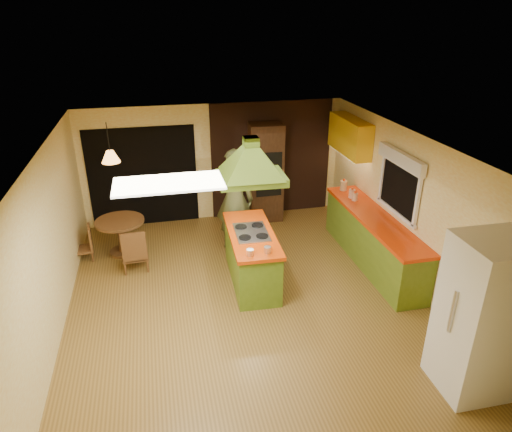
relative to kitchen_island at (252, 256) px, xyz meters
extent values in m
plane|color=olive|center=(-0.20, -0.50, -0.46)|extent=(6.50, 6.50, 0.00)
plane|color=#FFF3B6|center=(-0.20, 2.75, 0.79)|extent=(5.50, 0.00, 5.50)
plane|color=#FFF3B6|center=(-0.20, -3.75, 0.79)|extent=(5.50, 0.00, 5.50)
plane|color=#FFF3B6|center=(-2.95, -0.50, 0.79)|extent=(0.00, 6.50, 6.50)
plane|color=#FFF3B6|center=(2.55, -0.50, 0.79)|extent=(0.00, 6.50, 6.50)
plane|color=silver|center=(-0.20, -0.50, 2.04)|extent=(6.50, 6.50, 0.00)
cube|color=#381E14|center=(1.05, 2.73, 0.79)|extent=(2.64, 0.03, 2.50)
cube|color=black|center=(-1.70, 2.73, 0.59)|extent=(2.20, 0.03, 2.10)
cube|color=olive|center=(2.25, 0.10, -0.03)|extent=(0.58, 3.00, 0.86)
cube|color=#E53807|center=(2.25, 0.10, 0.43)|extent=(0.62, 3.05, 0.06)
cube|color=yellow|center=(2.37, 1.70, 1.49)|extent=(0.34, 1.40, 0.70)
cube|color=black|center=(2.52, -0.10, 1.09)|extent=(0.03, 1.16, 0.96)
cube|color=white|center=(2.47, -0.10, 1.56)|extent=(0.10, 1.35, 0.22)
cube|color=white|center=(-1.30, -1.70, 2.03)|extent=(1.20, 0.60, 0.03)
cube|color=olive|center=(0.00, 0.00, -0.04)|extent=(0.74, 1.76, 0.85)
cube|color=#D13E06|center=(0.00, 0.00, 0.42)|extent=(0.80, 1.84, 0.06)
cube|color=silver|center=(0.00, 0.00, 0.45)|extent=(0.55, 0.78, 0.02)
cube|color=#57771D|center=(0.00, 0.00, 1.39)|extent=(1.06, 0.78, 0.12)
pyramid|color=#57771D|center=(0.00, 0.00, 1.90)|extent=(1.06, 0.78, 0.45)
cube|color=#57771D|center=(0.00, 0.00, 1.97)|extent=(0.22, 0.22, 0.14)
imported|color=#484E29|center=(-0.05, 1.26, 0.53)|extent=(0.83, 0.66, 1.98)
cube|color=white|center=(2.09, -2.91, 0.54)|extent=(0.83, 0.79, 2.00)
cube|color=#432815|center=(0.85, 2.45, 0.59)|extent=(0.73, 0.62, 2.11)
cube|color=black|center=(0.85, 2.15, 0.89)|extent=(0.54, 0.06, 0.45)
cube|color=black|center=(0.85, 2.15, 0.39)|extent=(0.54, 0.06, 0.45)
cylinder|color=brown|center=(-2.17, 1.49, 0.19)|extent=(0.90, 0.90, 0.05)
cylinder|color=brown|center=(-2.17, 1.49, -0.12)|extent=(0.14, 0.14, 0.63)
cylinder|color=brown|center=(-2.17, 1.49, -0.43)|extent=(0.50, 0.50, 0.05)
cone|color=#FF9E3F|center=(-2.17, 1.49, 1.44)|extent=(0.33, 0.33, 0.21)
cylinder|color=beige|center=(2.20, 1.42, 0.56)|extent=(0.15, 0.15, 0.20)
cylinder|color=beige|center=(2.20, 1.01, 0.54)|extent=(0.16, 0.16, 0.17)
cylinder|color=beige|center=(2.20, 0.87, 0.53)|extent=(0.11, 0.11, 0.15)
camera|label=1|loc=(-1.42, -6.51, 3.78)|focal=32.00mm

